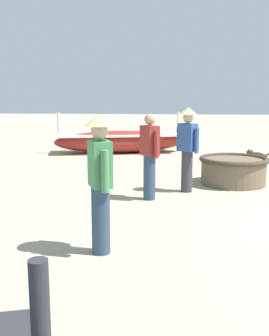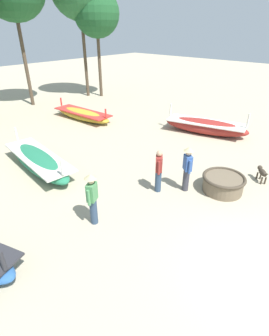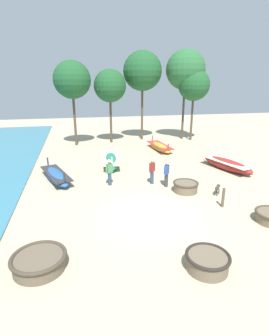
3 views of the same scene
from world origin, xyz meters
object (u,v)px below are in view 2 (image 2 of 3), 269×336
at_px(dog, 262,172).
at_px(tree_tall_back, 97,14).
at_px(long_boat_blue_hull, 205,126).
at_px(long_boat_white_hull, 83,114).
at_px(fisherman_crouching, 187,166).
at_px(coracle_center, 223,183).
at_px(fisherman_with_hat, 159,170).
at_px(fisherman_standing_left, 92,196).
at_px(long_boat_ochre_hull, 39,161).

distance_m(dog, tree_tall_back, 16.44).
bearing_deg(long_boat_blue_hull, long_boat_white_hull, 113.07).
bearing_deg(fisherman_crouching, tree_tall_back, 59.80).
bearing_deg(long_boat_blue_hull, tree_tall_back, 79.49).
distance_m(coracle_center, fisherman_with_hat, 2.34).
bearing_deg(tree_tall_back, long_boat_white_hull, -142.43).
bearing_deg(fisherman_crouching, fisherman_standing_left, 162.46).
xyz_separation_m(long_boat_ochre_hull, long_boat_white_hull, (5.21, 3.80, -0.05)).
bearing_deg(fisherman_with_hat, long_boat_ochre_hull, 112.66).
bearing_deg(long_boat_ochre_hull, tree_tall_back, 36.83).
height_order(long_boat_white_hull, fisherman_standing_left, fisherman_standing_left).
bearing_deg(dog, coracle_center, 154.17).
xyz_separation_m(long_boat_white_hull, fisherman_with_hat, (-3.29, -8.41, 0.54)).
height_order(long_boat_blue_hull, fisherman_crouching, fisherman_crouching).
bearing_deg(fisherman_with_hat, tree_tall_back, 56.09).
bearing_deg(tree_tall_back, fisherman_crouching, -120.20).
height_order(long_boat_white_hull, dog, long_boat_white_hull).
height_order(long_boat_white_hull, fisherman_with_hat, fisherman_with_hat).
relative_size(coracle_center, fisherman_with_hat, 0.94).
relative_size(long_boat_ochre_hull, fisherman_with_hat, 2.97).
bearing_deg(fisherman_crouching, long_boat_ochre_hull, 116.36).
height_order(long_boat_ochre_hull, fisherman_with_hat, fisherman_with_hat).
xyz_separation_m(dog, tree_tall_back, (5.06, 14.64, 5.53)).
distance_m(fisherman_standing_left, fisherman_with_hat, 2.64).
bearing_deg(long_boat_blue_hull, fisherman_standing_left, -172.33).
height_order(long_boat_ochre_hull, long_boat_white_hull, long_boat_ochre_hull).
xyz_separation_m(long_boat_ochre_hull, fisherman_crouching, (2.62, -5.29, 0.61)).
bearing_deg(long_boat_white_hull, dog, -90.89).
bearing_deg(fisherman_standing_left, dog, -26.25).
bearing_deg(long_boat_blue_hull, fisherman_crouching, -157.93).
distance_m(long_boat_blue_hull, dog, 5.07).
bearing_deg(long_boat_ochre_hull, fisherman_with_hat, -67.34).
bearing_deg(long_boat_white_hull, tree_tall_back, 37.57).
bearing_deg(tree_tall_back, fisherman_with_hat, -123.91).
distance_m(coracle_center, long_boat_white_hull, 10.26).
height_order(fisherman_crouching, dog, fisherman_crouching).
bearing_deg(fisherman_standing_left, coracle_center, -26.41).
height_order(coracle_center, tree_tall_back, tree_tall_back).
bearing_deg(fisherman_with_hat, long_boat_blue_hull, 14.00).
bearing_deg(coracle_center, fisherman_standing_left, 153.59).
height_order(long_boat_ochre_hull, fisherman_crouching, fisherman_crouching).
height_order(coracle_center, dog, coracle_center).
relative_size(long_boat_white_hull, dog, 8.18).
bearing_deg(long_boat_white_hull, long_boat_ochre_hull, -143.89).
height_order(long_boat_white_hull, fisherman_crouching, fisherman_crouching).
xyz_separation_m(long_boat_blue_hull, fisherman_standing_left, (-8.82, -1.19, 0.57)).
bearing_deg(fisherman_crouching, fisherman_with_hat, 135.54).
bearing_deg(fisherman_standing_left, long_boat_ochre_hull, 80.77).
bearing_deg(long_boat_white_hull, fisherman_with_hat, -111.37).
bearing_deg(long_boat_blue_hull, long_boat_ochre_hull, 159.41).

